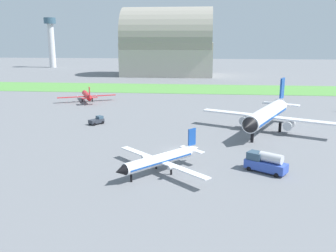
# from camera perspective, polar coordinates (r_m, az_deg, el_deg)

# --- Properties ---
(ground_plane) EXTENTS (600.00, 600.00, 0.00)m
(ground_plane) POSITION_cam_1_polar(r_m,az_deg,el_deg) (68.59, 1.63, -3.87)
(ground_plane) COLOR slate
(grass_taxiway_strip) EXTENTS (360.00, 28.00, 0.08)m
(grass_taxiway_strip) POSITION_cam_1_polar(r_m,az_deg,el_deg) (151.15, 3.98, 5.85)
(grass_taxiway_strip) COLOR #549342
(grass_taxiway_strip) RESTS_ON ground_plane
(airplane_taxiing_turboprop) EXTENTS (17.66, 15.35, 5.70)m
(airplane_taxiing_turboprop) POSITION_cam_1_polar(r_m,az_deg,el_deg) (123.19, -12.59, 4.71)
(airplane_taxiing_turboprop) COLOR red
(airplane_taxiing_turboprop) RESTS_ON ground_plane
(airplane_foreground_turboprop) EXTENTS (15.58, 14.36, 5.97)m
(airplane_foreground_turboprop) POSITION_cam_1_polar(r_m,az_deg,el_deg) (57.12, -1.13, -5.23)
(airplane_foreground_turboprop) COLOR white
(airplane_foreground_turboprop) RESTS_ON ground_plane
(airplane_midfield_jet) EXTENTS (28.87, 28.74, 10.90)m
(airplane_midfield_jet) POSITION_cam_1_polar(r_m,az_deg,el_deg) (84.48, 15.29, 1.77)
(airplane_midfield_jet) COLOR white
(airplane_midfield_jet) RESTS_ON ground_plane
(pushback_tug_near_gate) EXTENTS (3.61, 3.96, 1.95)m
(pushback_tug_near_gate) POSITION_cam_1_polar(r_m,az_deg,el_deg) (90.72, -11.08, 0.86)
(pushback_tug_near_gate) COLOR #2D333D
(pushback_tug_near_gate) RESTS_ON ground_plane
(fuel_truck_by_runway) EXTENTS (6.76, 5.56, 3.29)m
(fuel_truck_by_runway) POSITION_cam_1_polar(r_m,az_deg,el_deg) (59.56, 15.02, -5.52)
(fuel_truck_by_runway) COLOR #334FB2
(fuel_truck_by_runway) RESTS_ON ground_plane
(hangar_distant) EXTENTS (49.21, 31.64, 36.64)m
(hangar_distant) POSITION_cam_1_polar(r_m,az_deg,el_deg) (205.19, -0.02, 12.63)
(hangar_distant) COLOR #B2AD9E
(hangar_distant) RESTS_ON ground_plane
(control_tower) EXTENTS (8.00, 8.00, 33.75)m
(control_tower) POSITION_cam_1_polar(r_m,az_deg,el_deg) (271.38, -17.87, 12.97)
(control_tower) COLOR silver
(control_tower) RESTS_ON ground_plane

